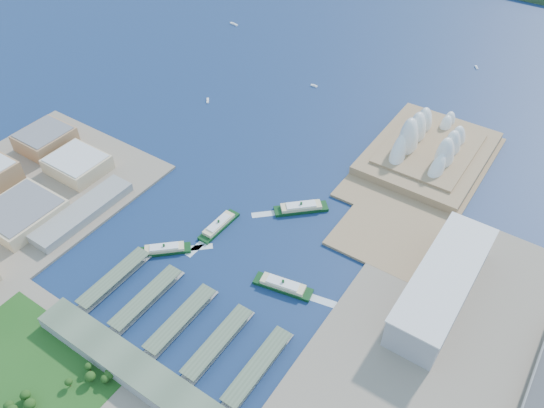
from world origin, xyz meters
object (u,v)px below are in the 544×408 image
Objects in this scene: ferry_a at (219,224)px; ferry_b at (301,206)px; ferry_c at (164,248)px; ferry_d at (283,284)px; toaster_building at (442,285)px; opera_house at (433,137)px.

ferry_b is (58.25, 72.16, 0.48)m from ferry_a.
ferry_c is 128.68m from ferry_d.
ferry_d reaches higher than ferry_a.
ferry_c is at bearing -158.79° from toaster_building.
ferry_a reaches higher than ferry_c.
ferry_a is at bearing 62.35° from ferry_d.
ferry_b is at bearing -115.59° from opera_house.
ferry_a is (-138.69, -240.15, -26.86)m from opera_house.
toaster_building is at bearing -111.61° from ferry_c.
ferry_a is 1.03× the size of ferry_c.
ferry_b is (-80.44, -167.99, -26.38)m from opera_house.
ferry_b reaches higher than ferry_a.
toaster_building reaches higher than ferry_d.
ferry_d is at bearing -120.20° from ferry_c.
ferry_c is 0.92× the size of ferry_d.
opera_house is at bearing 114.23° from toaster_building.
toaster_building is 232.70m from ferry_a.
opera_house reaches higher than ferry_d.
ferry_a is at bearing -65.64° from ferry_c.
opera_house is 3.31× the size of ferry_a.
ferry_b is 154.25m from ferry_c.
ferry_c is at bearing 91.46° from ferry_d.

